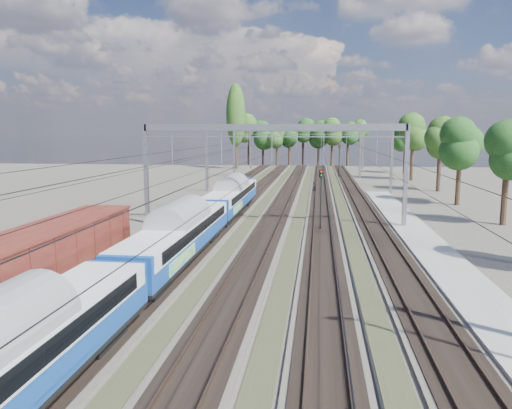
# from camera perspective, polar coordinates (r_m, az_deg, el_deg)

# --- Properties ---
(ground) EXTENTS (220.00, 220.00, 0.00)m
(ground) POSITION_cam_1_polar(r_m,az_deg,el_deg) (16.55, -8.80, -21.94)
(ground) COLOR #47423A
(ground) RESTS_ON ground
(track_bed) EXTENTS (21.00, 130.00, 0.34)m
(track_bed) POSITION_cam_1_polar(r_m,az_deg,el_deg) (59.43, 3.14, 0.34)
(track_bed) COLOR #47423A
(track_bed) RESTS_ON ground
(platform) EXTENTS (3.00, 70.00, 0.30)m
(platform) POSITION_cam_1_polar(r_m,az_deg,el_deg) (35.58, 19.89, -5.47)
(platform) COLOR gray
(platform) RESTS_ON ground
(catenary) EXTENTS (25.65, 130.00, 9.00)m
(catenary) POSITION_cam_1_polar(r_m,az_deg,el_deg) (66.53, 3.95, 6.63)
(catenary) COLOR gray
(catenary) RESTS_ON ground
(tree_belt) EXTENTS (39.71, 98.46, 11.94)m
(tree_belt) POSITION_cam_1_polar(r_m,az_deg,el_deg) (108.32, 8.06, 8.17)
(tree_belt) COLOR black
(tree_belt) RESTS_ON ground
(poplar) EXTENTS (4.40, 4.40, 19.04)m
(poplar) POSITION_cam_1_polar(r_m,az_deg,el_deg) (113.31, -2.32, 10.09)
(poplar) COLOR black
(poplar) RESTS_ON ground
(emu_train) EXTENTS (2.69, 56.90, 3.93)m
(emu_train) POSITION_cam_1_polar(r_m,az_deg,el_deg) (31.36, -8.88, -2.83)
(emu_train) COLOR black
(emu_train) RESTS_ON ground
(freight_boxcar) EXTENTS (2.89, 13.95, 3.60)m
(freight_boxcar) POSITION_cam_1_polar(r_m,az_deg,el_deg) (26.89, -22.31, -5.48)
(freight_boxcar) COLOR black
(freight_boxcar) RESTS_ON ground
(worker) EXTENTS (0.47, 0.62, 1.55)m
(worker) POSITION_cam_1_polar(r_m,az_deg,el_deg) (69.01, 6.67, 1.97)
(worker) COLOR black
(worker) RESTS_ON ground
(signal_near) EXTENTS (0.36, 0.33, 5.19)m
(signal_near) POSITION_cam_1_polar(r_m,az_deg,el_deg) (42.11, 7.44, 1.37)
(signal_near) COLOR black
(signal_near) RESTS_ON ground
(signal_far) EXTENTS (0.40, 0.36, 6.17)m
(signal_far) POSITION_cam_1_polar(r_m,az_deg,el_deg) (92.24, 9.49, 5.44)
(signal_far) COLOR black
(signal_far) RESTS_ON ground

